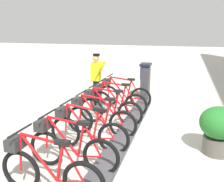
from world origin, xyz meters
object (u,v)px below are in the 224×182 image
object	(u,v)px
bike_docked_6	(46,170)
bike_docked_1	(115,100)
payment_kiosk	(145,81)
bike_docked_0	(122,94)
planter_bush	(219,128)
bike_docked_3	(98,118)
bike_docked_5	(69,147)
bike_docked_2	(108,108)
worker_near_rack	(96,77)
bike_docked_4	(85,130)

from	to	relation	value
bike_docked_6	bike_docked_1	bearing A→B (deg)	-90.00
payment_kiosk	bike_docked_0	bearing A→B (deg)	60.63
planter_bush	bike_docked_0	bearing A→B (deg)	-43.09
bike_docked_1	bike_docked_3	distance (m)	1.51
bike_docked_5	planter_bush	bearing A→B (deg)	-152.06
bike_docked_2	planter_bush	size ratio (longest dim) A/B	1.77
payment_kiosk	bike_docked_2	xyz separation A→B (m)	(0.57, 2.53, -0.24)
bike_docked_1	bike_docked_2	size ratio (longest dim) A/B	1.00
bike_docked_0	worker_near_rack	size ratio (longest dim) A/B	1.04
worker_near_rack	bike_docked_5	bearing A→B (deg)	102.58
bike_docked_0	bike_docked_2	world-z (taller)	same
payment_kiosk	bike_docked_0	world-z (taller)	payment_kiosk
bike_docked_2	bike_docked_3	world-z (taller)	same
bike_docked_3	planter_bush	xyz separation A→B (m)	(-2.58, 0.14, 0.11)
bike_docked_1	bike_docked_2	bearing A→B (deg)	90.00
payment_kiosk	bike_docked_4	bearing A→B (deg)	81.95
bike_docked_0	bike_docked_5	world-z (taller)	same
bike_docked_0	bike_docked_2	xyz separation A→B (m)	(0.00, 1.51, 0.00)
bike_docked_0	bike_docked_6	size ratio (longest dim) A/B	1.00
bike_docked_2	bike_docked_1	bearing A→B (deg)	-90.00
bike_docked_4	planter_bush	size ratio (longest dim) A/B	1.77
bike_docked_2	bike_docked_6	bearing A→B (deg)	90.00
bike_docked_4	bike_docked_5	distance (m)	0.76
bike_docked_1	bike_docked_4	distance (m)	2.27
bike_docked_0	planter_bush	distance (m)	3.53
payment_kiosk	worker_near_rack	world-z (taller)	worker_near_rack
bike_docked_4	worker_near_rack	bearing A→B (deg)	-74.41
planter_bush	bike_docked_6	bearing A→B (deg)	39.47
bike_docked_3	bike_docked_5	world-z (taller)	same
bike_docked_0	bike_docked_1	distance (m)	0.76
bike_docked_3	worker_near_rack	distance (m)	2.47
bike_docked_0	planter_bush	world-z (taller)	bike_docked_0
bike_docked_0	worker_near_rack	distance (m)	0.97
bike_docked_5	planter_bush	size ratio (longest dim) A/B	1.77
bike_docked_5	worker_near_rack	bearing A→B (deg)	-77.42
bike_docked_0	bike_docked_6	distance (m)	4.54
bike_docked_0	bike_docked_1	world-z (taller)	same
worker_near_rack	bike_docked_6	bearing A→B (deg)	100.54
bike_docked_0	planter_bush	xyz separation A→B (m)	(-2.58, 2.41, 0.11)
bike_docked_0	bike_docked_6	bearing A→B (deg)	90.00
bike_docked_1	bike_docked_3	bearing A→B (deg)	90.00
bike_docked_6	planter_bush	xyz separation A→B (m)	(-2.58, -2.12, 0.11)
bike_docked_0	bike_docked_1	bearing A→B (deg)	90.00
bike_docked_0	bike_docked_2	distance (m)	1.51
bike_docked_3	payment_kiosk	bearing A→B (deg)	-99.88
payment_kiosk	bike_docked_1	distance (m)	1.88
payment_kiosk	bike_docked_6	distance (m)	5.59
bike_docked_1	worker_near_rack	size ratio (longest dim) A/B	1.04
payment_kiosk	bike_docked_5	xyz separation A→B (m)	(0.57, 4.80, -0.24)
bike_docked_5	bike_docked_2	bearing A→B (deg)	-90.00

